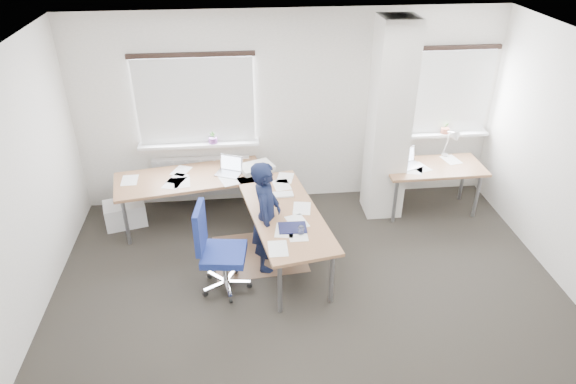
{
  "coord_description": "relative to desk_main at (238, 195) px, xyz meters",
  "views": [
    {
      "loc": [
        -0.72,
        -4.34,
        4.05
      ],
      "look_at": [
        -0.18,
        0.9,
        0.99
      ],
      "focal_mm": 32.0,
      "sensor_mm": 36.0,
      "label": 1
    }
  ],
  "objects": [
    {
      "name": "ground",
      "position": [
        0.78,
        -1.41,
        -0.69
      ],
      "size": [
        6.0,
        6.0,
        0.0
      ],
      "primitive_type": "plane",
      "color": "black",
      "rests_on": "ground"
    },
    {
      "name": "room_shell",
      "position": [
        0.96,
        -0.95,
        1.05
      ],
      "size": [
        6.04,
        5.04,
        2.82
      ],
      "color": "beige",
      "rests_on": "ground"
    },
    {
      "name": "floor_mat",
      "position": [
        0.23,
        -0.37,
        -0.69
      ],
      "size": [
        1.24,
        1.08,
        0.01
      ],
      "primitive_type": "cube",
      "rotation": [
        0.0,
        0.0,
        0.09
      ],
      "color": "brown",
      "rests_on": "ground"
    },
    {
      "name": "white_crate",
      "position": [
        -1.6,
        0.55,
        -0.53
      ],
      "size": [
        0.63,
        0.51,
        0.33
      ],
      "primitive_type": "cube",
      "rotation": [
        0.0,
        0.0,
        0.25
      ],
      "color": "white",
      "rests_on": "ground"
    },
    {
      "name": "desk_main",
      "position": [
        0.0,
        0.0,
        0.0
      ],
      "size": [
        2.82,
        2.63,
        0.96
      ],
      "rotation": [
        0.0,
        0.0,
        0.17
      ],
      "color": "#8C603C",
      "rests_on": "ground"
    },
    {
      "name": "desk_side",
      "position": [
        2.77,
        0.47,
        -0.01
      ],
      "size": [
        1.41,
        0.74,
        1.22
      ],
      "rotation": [
        0.0,
        0.0,
        0.01
      ],
      "color": "#8C603C",
      "rests_on": "ground"
    },
    {
      "name": "task_chair",
      "position": [
        -0.23,
        -0.98,
        -0.38
      ],
      "size": [
        0.61,
        0.6,
        1.12
      ],
      "rotation": [
        0.0,
        0.0,
        -0.13
      ],
      "color": "navy",
      "rests_on": "ground"
    },
    {
      "name": "person",
      "position": [
        0.33,
        -0.6,
        0.03
      ],
      "size": [
        0.44,
        0.58,
        1.44
      ],
      "primitive_type": "imported",
      "rotation": [
        0.0,
        0.0,
        1.38
      ],
      "color": "black",
      "rests_on": "ground"
    }
  ]
}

